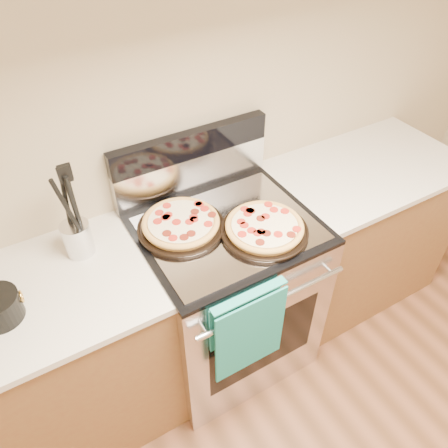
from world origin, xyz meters
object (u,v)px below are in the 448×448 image
range_body (226,295)px  pepperoni_pizza_front (264,228)px  pepperoni_pizza_back (181,224)px  utensil_crock (78,239)px

range_body → pepperoni_pizza_front: bearing=-49.6°
range_body → pepperoni_pizza_back: 0.54m
range_body → pepperoni_pizza_back: bearing=158.7°
range_body → utensil_crock: (-0.59, 0.17, 0.53)m
pepperoni_pizza_back → utensil_crock: size_ratio=2.57×
pepperoni_pizza_back → pepperoni_pizza_front: 0.35m
pepperoni_pizza_front → utensil_crock: (-0.70, 0.30, 0.03)m
pepperoni_pizza_front → utensil_crock: utensil_crock is taller
range_body → utensil_crock: size_ratio=6.29×
range_body → pepperoni_pizza_front: 0.53m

